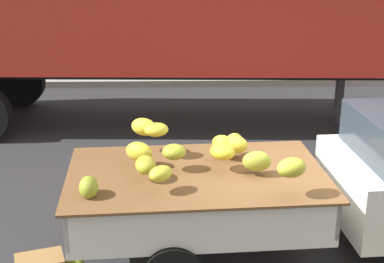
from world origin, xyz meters
The scene contains 3 objects.
ground centered at (0.00, 0.00, 0.00)m, with size 220.00×220.00×0.00m, color #28282B.
curb_strip centered at (0.00, 8.31, 0.08)m, with size 80.00×0.80×0.16m, color gray.
pickup_truck centered at (0.70, -0.01, 0.89)m, with size 5.36×2.18×1.70m.
Camera 1 is at (-1.59, -6.17, 3.67)m, focal length 53.10 mm.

